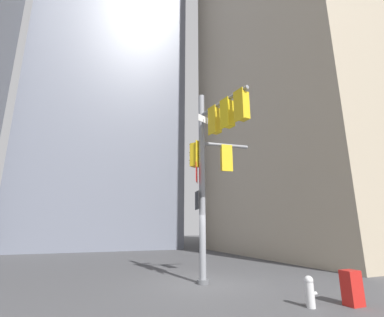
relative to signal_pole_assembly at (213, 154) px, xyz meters
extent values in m
plane|color=#474749|center=(-0.22, 0.60, -4.85)|extent=(120.00, 120.00, 0.00)
cube|color=tan|center=(15.64, 8.24, 19.74)|extent=(17.87, 17.87, 49.19)
cube|color=slate|center=(-3.13, 24.11, 17.10)|extent=(15.65, 15.65, 43.91)
cylinder|color=gray|center=(-0.22, 0.60, -1.03)|extent=(0.25, 0.25, 7.64)
cylinder|color=#595B5E|center=(-0.22, 0.60, -4.77)|extent=(0.46, 0.46, 0.16)
cylinder|color=gray|center=(0.02, -0.82, 1.86)|extent=(0.63, 2.87, 0.14)
cylinder|color=gray|center=(0.83, 0.50, 0.61)|extent=(2.11, 0.34, 0.14)
cube|color=gold|center=(-0.24, -0.43, 1.26)|extent=(0.11, 0.48, 1.14)
cube|color=gold|center=(-0.05, -0.40, 1.26)|extent=(0.39, 0.39, 1.00)
cylinder|color=red|center=(0.15, -0.36, 1.61)|extent=(0.09, 0.21, 0.20)
cube|color=black|center=(0.15, -0.36, 1.73)|extent=(0.11, 0.23, 0.02)
cylinder|color=#3C2C06|center=(0.15, -0.36, 1.26)|extent=(0.09, 0.21, 0.20)
cube|color=black|center=(0.15, -0.36, 1.38)|extent=(0.11, 0.23, 0.02)
cylinder|color=#06311C|center=(0.15, -0.36, 0.91)|extent=(0.09, 0.21, 0.20)
cube|color=black|center=(0.15, -0.36, 1.03)|extent=(0.11, 0.23, 0.02)
cube|color=yellow|center=(-0.10, -1.21, 1.26)|extent=(0.11, 0.48, 1.14)
cube|color=yellow|center=(0.08, -1.18, 1.26)|extent=(0.39, 0.39, 1.00)
cylinder|color=#360605|center=(0.28, -1.14, 1.61)|extent=(0.09, 0.21, 0.20)
cube|color=black|center=(0.29, -1.14, 1.73)|extent=(0.11, 0.23, 0.02)
cylinder|color=#3C2C06|center=(0.28, -1.14, 1.26)|extent=(0.09, 0.21, 0.20)
cube|color=black|center=(0.29, -1.14, 1.38)|extent=(0.11, 0.23, 0.02)
cylinder|color=#19C672|center=(0.28, -1.14, 0.91)|extent=(0.09, 0.21, 0.20)
cube|color=black|center=(0.29, -1.14, 1.03)|extent=(0.11, 0.23, 0.02)
cube|color=gold|center=(0.03, -1.99, 1.26)|extent=(0.11, 0.48, 1.14)
cube|color=gold|center=(0.22, -1.96, 1.26)|extent=(0.39, 0.39, 1.00)
cylinder|color=#360605|center=(0.42, -1.92, 1.61)|extent=(0.09, 0.21, 0.20)
cube|color=black|center=(0.42, -1.92, 1.73)|extent=(0.11, 0.23, 0.02)
cylinder|color=yellow|center=(0.42, -1.92, 1.26)|extent=(0.09, 0.21, 0.20)
cube|color=black|center=(0.42, -1.92, 1.38)|extent=(0.11, 0.23, 0.02)
cylinder|color=#06311C|center=(0.42, -1.92, 0.91)|extent=(0.09, 0.21, 0.20)
cube|color=black|center=(0.42, -1.92, 1.03)|extent=(0.11, 0.23, 0.02)
cube|color=gold|center=(0.81, 0.31, 0.01)|extent=(0.48, 0.08, 1.14)
cube|color=gold|center=(0.83, 0.50, 0.01)|extent=(0.37, 0.37, 1.00)
cylinder|color=#360605|center=(0.85, 0.70, 0.36)|extent=(0.20, 0.08, 0.20)
cube|color=black|center=(0.85, 0.70, 0.48)|extent=(0.23, 0.09, 0.02)
cylinder|color=#3C2C06|center=(0.85, 0.70, 0.01)|extent=(0.20, 0.08, 0.20)
cube|color=black|center=(0.85, 0.70, 0.13)|extent=(0.23, 0.09, 0.02)
cylinder|color=#19C672|center=(0.85, 0.70, -0.34)|extent=(0.20, 0.08, 0.20)
cube|color=black|center=(0.85, 0.70, -0.22)|extent=(0.23, 0.09, 0.02)
cube|color=gold|center=(-0.30, 0.71, 0.14)|extent=(0.42, 0.29, 1.14)
cube|color=gold|center=(-0.40, 0.87, 0.14)|extent=(0.47, 0.47, 1.00)
cylinder|color=red|center=(-0.51, 1.04, 0.49)|extent=(0.20, 0.16, 0.20)
cube|color=black|center=(-0.52, 1.04, 0.61)|extent=(0.22, 0.18, 0.02)
cylinder|color=#3C2C06|center=(-0.51, 1.04, 0.14)|extent=(0.20, 0.16, 0.20)
cube|color=black|center=(-0.52, 1.04, 0.26)|extent=(0.22, 0.18, 0.02)
cylinder|color=#06311C|center=(-0.51, 1.04, -0.21)|extent=(0.20, 0.16, 0.20)
cube|color=black|center=(-0.52, 1.04, -0.09)|extent=(0.22, 0.18, 0.02)
cube|color=white|center=(-0.07, 0.28, 1.51)|extent=(1.09, 0.53, 0.28)
cube|color=#19479E|center=(-0.07, 0.28, 1.51)|extent=(1.05, 0.51, 0.24)
cube|color=red|center=(-0.42, 0.70, -0.65)|extent=(0.31, 0.57, 0.80)
cube|color=white|center=(-0.42, 0.70, -0.65)|extent=(0.29, 0.54, 0.76)
cube|color=black|center=(-0.44, 0.63, -1.78)|extent=(0.11, 0.60, 0.72)
cube|color=white|center=(-0.44, 0.63, -1.78)|extent=(0.10, 0.55, 0.68)
cylinder|color=silver|center=(1.16, -3.25, -4.55)|extent=(0.22, 0.22, 0.61)
sphere|color=silver|center=(1.16, -3.25, -4.18)|extent=(0.23, 0.23, 0.23)
cylinder|color=silver|center=(1.32, -3.25, -4.52)|extent=(0.10, 0.09, 0.09)
cube|color=red|center=(2.36, -3.53, -4.41)|extent=(0.44, 0.36, 0.89)
cube|color=black|center=(2.58, -3.53, -4.23)|extent=(0.01, 0.29, 0.32)
camera|label=1|loc=(-4.58, -9.34, -2.83)|focal=25.35mm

